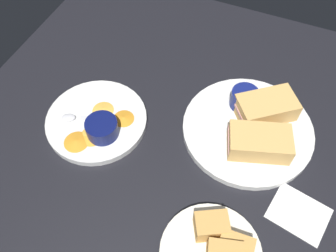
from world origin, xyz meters
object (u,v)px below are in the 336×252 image
Objects in this scene: plate_sandwich_main at (247,129)px; bread_basket_rear at (213,252)px; sandwich_half_near at (259,142)px; plate_chips_companion at (97,120)px; ramekin_light_gravy at (102,128)px; spoon_by_gravy_ramekin at (74,118)px; spoon_by_dark_ramekin at (248,121)px; ramekin_dark_sauce at (244,98)px; sandwich_half_far at (266,108)px.

plate_sandwich_main is 1.60× the size of bread_basket_rear.
bread_basket_rear reaches higher than sandwich_half_near.
ramekin_light_gravy is (-3.49, 2.91, 2.85)cm from plate_chips_companion.
sandwich_half_near is 41.65cm from spoon_by_gravy_ramekin.
spoon_by_dark_ramekin is at bearing -158.44° from spoon_by_gravy_ramekin.
ramekin_dark_sauce is at bearing -60.15° from spoon_by_dark_ramekin.
sandwich_half_far is 2.09× the size of ramekin_light_gravy.
spoon_by_dark_ramekin is at bearing -57.87° from sandwich_half_near.
bread_basket_rear reaches higher than plate_chips_companion.
ramekin_light_gravy is 0.39× the size of bread_basket_rear.
spoon_by_gravy_ramekin is at bearing 19.50° from plate_sandwich_main.
bread_basket_rear is (-4.75, 35.33, -1.45)cm from ramekin_dark_sauce.
sandwich_half_far is 34.57cm from bread_basket_rear.
bread_basket_rear is at bearing 93.98° from spoon_by_dark_ramekin.
spoon_by_dark_ramekin is 0.50× the size of bread_basket_rear.
plate_sandwich_main is at bearing -154.26° from ramekin_light_gravy.
plate_sandwich_main is at bearing -53.97° from sandwich_half_near.
plate_sandwich_main is 4.15× the size of ramekin_light_gravy.
plate_chips_companion is (35.15, 16.39, -3.20)cm from sandwich_half_far.
sandwich_half_near is 12.22cm from ramekin_dark_sauce.
spoon_by_dark_ramekin is (3.71, -5.91, -2.04)cm from sandwich_half_near.
bread_basket_rear reaches higher than ramekin_light_gravy.
plate_sandwich_main is at bearing 117.03° from ramekin_dark_sauce.
spoon_by_dark_ramekin is 1.30× the size of ramekin_light_gravy.
plate_chips_companion is at bearing 18.91° from plate_sandwich_main.
sandwich_half_near is 2.07× the size of ramekin_light_gravy.
sandwich_half_far is at bearing -155.15° from spoon_by_gravy_ramekin.
plate_sandwich_main is 29.50cm from bread_basket_rear.
sandwich_half_near is 0.64× the size of plate_chips_companion.
spoon_by_dark_ramekin is 32.92cm from ramekin_light_gravy.
plate_chips_companion is (32.45, 12.64, -1.16)cm from spoon_by_dark_ramekin.
spoon_by_gravy_ramekin is at bearing 21.56° from spoon_by_dark_ramekin.
sandwich_half_far reaches higher than ramekin_dark_sauce.
sandwich_half_near is at bearing -167.93° from spoon_by_gravy_ramekin.
plate_chips_companion is at bearing 25.00° from sandwich_half_far.
spoon_by_dark_ramekin is at bearing -86.02° from bread_basket_rear.
ramekin_dark_sauce is 0.27× the size of plate_chips_companion.
sandwich_half_near is at bearing -93.61° from bread_basket_rear.
sandwich_half_near is at bearing 122.13° from spoon_by_dark_ramekin.
plate_sandwich_main is 6.46cm from sandwich_half_far.
sandwich_half_near reaches higher than ramekin_dark_sauce.
ramekin_dark_sauce is at bearing -142.69° from ramekin_light_gravy.
sandwich_half_near is at bearing -169.47° from plate_chips_companion.
sandwich_half_far reaches higher than spoon_by_dark_ramekin.
ramekin_dark_sauce is (5.30, -0.79, -0.09)cm from sandwich_half_far.
ramekin_dark_sauce is (3.02, -5.92, 3.11)cm from plate_sandwich_main.
sandwich_half_near reaches higher than ramekin_light_gravy.
spoon_by_dark_ramekin reaches higher than plate_chips_companion.
plate_sandwich_main is 7.34cm from ramekin_dark_sauce.
ramekin_light_gravy is (26.36, 20.09, -0.26)cm from ramekin_dark_sauce.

